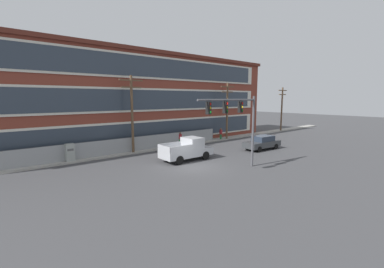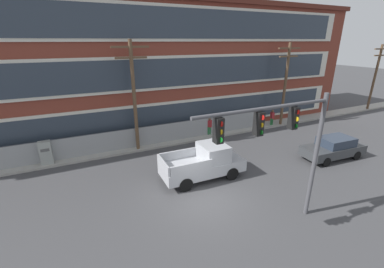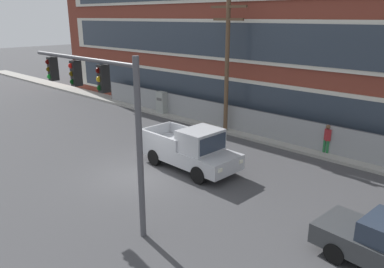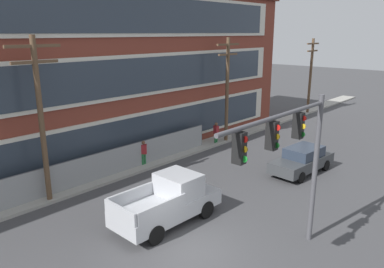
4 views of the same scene
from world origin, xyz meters
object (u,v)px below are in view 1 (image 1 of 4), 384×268
Objects in this scene: sedan_dark_grey at (262,142)px; pickup_truck_silver at (188,150)px; utility_pole_midblock at (227,108)px; electrical_cabinet at (70,153)px; traffic_signal_mast at (237,116)px; pedestrian_by_fence at (180,138)px; utility_pole_far_east at (282,107)px; pedestrian_near_cabinet at (221,133)px; utility_pole_near_corner at (132,111)px.

pickup_truck_silver is at bearing 170.73° from sedan_dark_grey.
pickup_truck_silver is 1.09× the size of sedan_dark_grey.
electrical_cabinet is at bearing 179.28° from utility_pole_midblock.
traffic_signal_mast is 3.73× the size of pedestrian_by_fence.
utility_pole_far_east is 15.29m from pedestrian_near_cabinet.
pickup_truck_silver reaches higher than pedestrian_near_cabinet.
utility_pole_near_corner is 7.13m from electrical_cabinet.
electrical_cabinet is at bearing 178.71° from utility_pole_near_corner.
pickup_truck_silver is 3.04× the size of pedestrian_by_fence.
utility_pole_near_corner reaches higher than traffic_signal_mast.
traffic_signal_mast is 3.62× the size of electrical_cabinet.
pedestrian_near_cabinet is at bearing 170.16° from utility_pole_midblock.
utility_pole_midblock reaches higher than traffic_signal_mast.
traffic_signal_mast is 6.32m from pickup_truck_silver.
utility_pole_midblock is at bearing -3.72° from pedestrian_by_fence.
electrical_cabinet reaches higher than pedestrian_by_fence.
electrical_cabinet is 19.41m from pedestrian_near_cabinet.
pedestrian_by_fence is at bearing 74.89° from traffic_signal_mast.
electrical_cabinet is at bearing -178.86° from pedestrian_by_fence.
utility_pole_near_corner reaches higher than sedan_dark_grey.
pedestrian_near_cabinet is (-14.94, 0.15, -3.24)m from utility_pole_far_east.
electrical_cabinet is at bearing 145.74° from pickup_truck_silver.
pedestrian_by_fence is (3.85, 6.21, 0.00)m from pickup_truck_silver.
traffic_signal_mast is at bearing -73.15° from utility_pole_near_corner.
utility_pole_near_corner is (-2.62, 5.83, 3.53)m from pickup_truck_silver.
utility_pole_near_corner is (-3.36, 11.10, 0.12)m from traffic_signal_mast.
utility_pole_midblock is 1.03× the size of utility_pole_far_east.
utility_pole_near_corner is 1.07× the size of utility_pole_far_east.
utility_pole_far_east reaches higher than pickup_truck_silver.
utility_pole_far_east is at bearing 0.11° from utility_pole_midblock.
sedan_dark_grey is 17.92m from utility_pole_far_east.
pedestrian_near_cabinet is (9.90, 11.15, -3.40)m from traffic_signal_mast.
pedestrian_by_fence is (-7.80, 0.51, -3.38)m from utility_pole_midblock.
utility_pole_near_corner is 4.77× the size of pedestrian_near_cabinet.
sedan_dark_grey is 0.62× the size of utility_pole_far_east.
utility_pole_far_east is at bearing 12.63° from pickup_truck_silver.
utility_pole_near_corner reaches higher than utility_pole_far_east.
sedan_dark_grey is 19.82m from electrical_cabinet.
pedestrian_by_fence is at bearing 58.24° from pickup_truck_silver.
pedestrian_by_fence is (12.61, 0.25, 0.10)m from electrical_cabinet.
utility_pole_midblock reaches higher than sedan_dark_grey.
utility_pole_midblock is at bearing 45.20° from traffic_signal_mast.
sedan_dark_grey is at bearing -105.90° from utility_pole_midblock.
sedan_dark_grey is 2.79× the size of pedestrian_by_fence.
traffic_signal_mast is 0.83× the size of utility_pole_far_east.
pedestrian_near_cabinet is (19.41, -0.08, 0.10)m from electrical_cabinet.
sedan_dark_grey is at bearing -22.32° from electrical_cabinet.
pickup_truck_silver is 0.68× the size of utility_pole_far_east.
utility_pole_far_east is 4.48× the size of pedestrian_near_cabinet.
sedan_dark_grey is 9.66m from pedestrian_by_fence.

